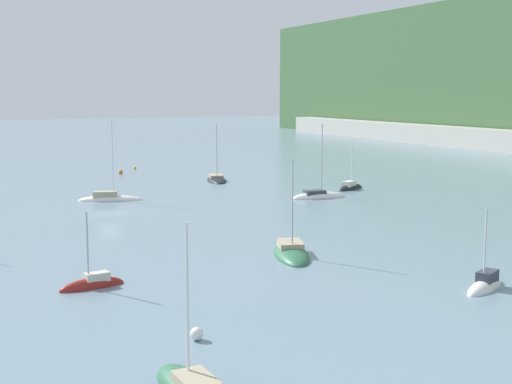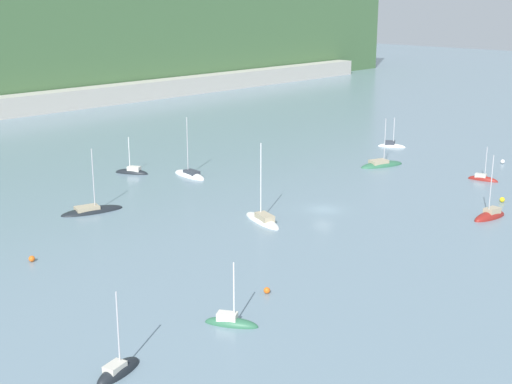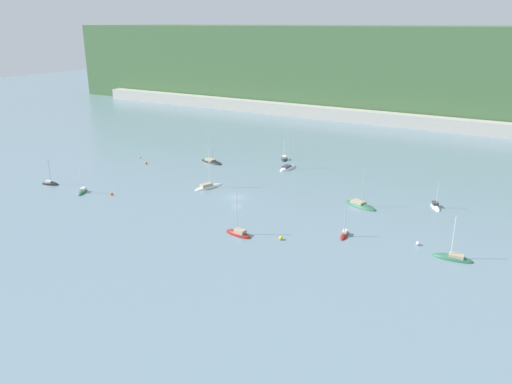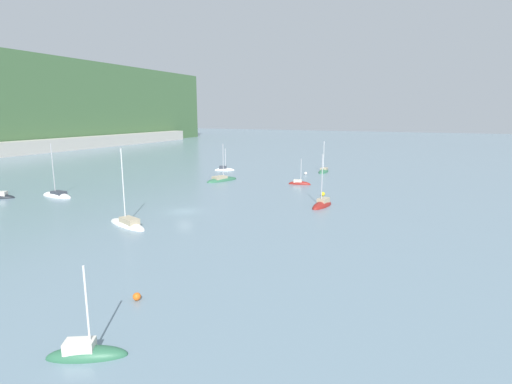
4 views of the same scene
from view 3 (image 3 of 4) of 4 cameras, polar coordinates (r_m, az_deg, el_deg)
ground_plane at (r=120.38m, az=-2.31°, el=-0.58°), size 600.00×600.00×0.00m
hillside_ridge at (r=251.21m, az=16.61°, el=13.35°), size 343.93×76.07×38.31m
shore_town_strip at (r=213.66m, az=13.35°, el=8.26°), size 292.34×6.00×5.07m
sailboat_0 at (r=96.26m, az=21.58°, el=-7.09°), size 7.12×2.60×8.93m
sailboat_1 at (r=143.88m, az=3.64°, el=2.71°), size 3.01×7.85×10.72m
sailboat_2 at (r=127.62m, az=-5.48°, el=0.56°), size 4.72×8.62×11.32m
sailboat_3 at (r=140.11m, az=-22.45°, el=0.83°), size 5.19×2.83×7.85m
sailboat_4 at (r=153.60m, az=3.25°, el=3.77°), size 4.35×6.08×7.00m
sailboat_5 at (r=116.82m, az=11.82°, el=-1.55°), size 9.11×5.63×9.22m
sailboat_6 at (r=120.60m, az=19.81°, el=-1.63°), size 3.81×5.53×6.52m
sailboat_7 at (r=150.85m, az=-5.09°, el=3.43°), size 9.33×5.14×9.61m
sailboat_8 at (r=130.56m, az=-19.21°, el=-0.02°), size 3.81×5.18×6.82m
sailboat_9 at (r=99.30m, az=-2.02°, el=-4.86°), size 6.42×2.93×9.68m
sailboat_10 at (r=100.31m, az=10.05°, el=-4.91°), size 2.10×5.05×6.33m
mooring_buoy_0 at (r=126.63m, az=-16.18°, el=-0.18°), size 0.66×0.66×0.66m
mooring_buoy_1 at (r=97.09m, az=2.86°, el=-5.28°), size 0.76×0.76×0.76m
mooring_buoy_2 at (r=151.87m, az=-12.45°, el=3.27°), size 0.71×0.71×0.71m
mooring_buoy_3 at (r=159.30m, az=-13.16°, el=3.91°), size 0.55×0.55×0.55m
mooring_buoy_4 at (r=99.59m, az=18.02°, el=-5.60°), size 0.75×0.75×0.75m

